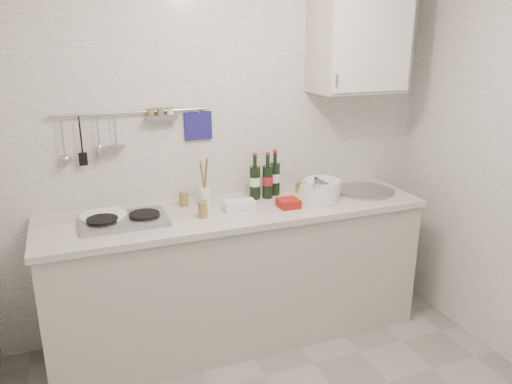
# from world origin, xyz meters

# --- Properties ---
(back_wall) EXTENTS (3.00, 0.02, 2.50)m
(back_wall) POSITION_xyz_m (0.00, 1.40, 1.25)
(back_wall) COLOR silver
(back_wall) RESTS_ON floor
(counter) EXTENTS (2.44, 0.64, 0.96)m
(counter) POSITION_xyz_m (0.01, 1.10, 0.43)
(counter) COLOR #B2AFA4
(counter) RESTS_ON floor
(wall_rail) EXTENTS (0.98, 0.09, 0.34)m
(wall_rail) POSITION_xyz_m (-0.60, 1.37, 1.43)
(wall_rail) COLOR #93969B
(wall_rail) RESTS_ON back_wall
(wall_cabinet) EXTENTS (0.60, 0.38, 0.70)m
(wall_cabinet) POSITION_xyz_m (0.90, 1.22, 1.95)
(wall_cabinet) COLOR #B2AFA4
(wall_cabinet) RESTS_ON back_wall
(plate_stack_hob) EXTENTS (0.29, 0.28, 0.04)m
(plate_stack_hob) POSITION_xyz_m (-0.81, 1.17, 0.94)
(plate_stack_hob) COLOR #4F5AB4
(plate_stack_hob) RESTS_ON counter
(plate_stack_sink) EXTENTS (0.32, 0.31, 0.13)m
(plate_stack_sink) POSITION_xyz_m (0.58, 1.08, 0.98)
(plate_stack_sink) COLOR white
(plate_stack_sink) RESTS_ON counter
(wine_bottles) EXTENTS (0.23, 0.12, 0.31)m
(wine_bottles) POSITION_xyz_m (0.26, 1.25, 1.07)
(wine_bottles) COLOR black
(wine_bottles) RESTS_ON counter
(butter_dish) EXTENTS (0.20, 0.11, 0.06)m
(butter_dish) POSITION_xyz_m (0.01, 1.08, 0.95)
(butter_dish) COLOR white
(butter_dish) RESTS_ON counter
(strawberry_punnet) EXTENTS (0.13, 0.13, 0.05)m
(strawberry_punnet) POSITION_xyz_m (0.31, 1.00, 0.95)
(strawberry_punnet) COLOR red
(strawberry_punnet) RESTS_ON counter
(utensil_crock) EXTENTS (0.08, 0.08, 0.31)m
(utensil_crock) POSITION_xyz_m (-0.17, 1.24, 0.99)
(utensil_crock) COLOR white
(utensil_crock) RESTS_ON counter
(jar_a) EXTENTS (0.06, 0.06, 0.10)m
(jar_a) POSITION_xyz_m (-0.30, 1.27, 0.97)
(jar_a) COLOR olive
(jar_a) RESTS_ON counter
(jar_b) EXTENTS (0.07, 0.07, 0.08)m
(jar_b) POSITION_xyz_m (0.52, 1.26, 0.96)
(jar_b) COLOR olive
(jar_b) RESTS_ON counter
(jar_c) EXTENTS (0.06, 0.06, 0.08)m
(jar_c) POSITION_xyz_m (0.50, 1.17, 0.96)
(jar_c) COLOR olive
(jar_c) RESTS_ON counter
(jar_d) EXTENTS (0.06, 0.06, 0.10)m
(jar_d) POSITION_xyz_m (-0.24, 1.02, 0.97)
(jar_d) COLOR olive
(jar_d) RESTS_ON counter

